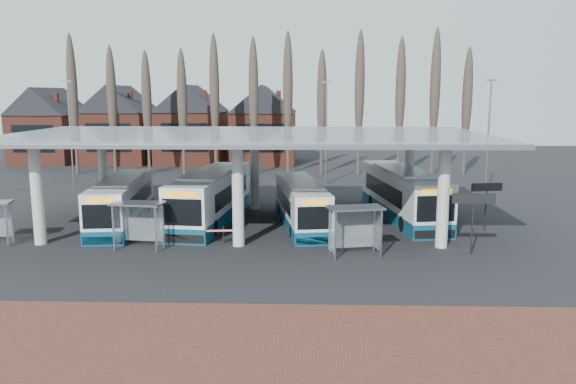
{
  "coord_description": "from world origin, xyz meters",
  "views": [
    {
      "loc": [
        3.97,
        -29.86,
        8.91
      ],
      "look_at": [
        2.81,
        7.0,
        2.48
      ],
      "focal_mm": 35.0,
      "sensor_mm": 36.0,
      "label": 1
    }
  ],
  "objects_px": {
    "bus_0": "(122,202)",
    "bus_3": "(402,195)",
    "bus_1": "(212,198)",
    "shelter_1": "(139,215)",
    "shelter_2": "(355,220)",
    "bus_2": "(301,204)"
  },
  "relations": [
    {
      "from": "bus_3",
      "to": "shelter_2",
      "type": "bearing_deg",
      "value": -121.78
    },
    {
      "from": "bus_3",
      "to": "shelter_1",
      "type": "distance_m",
      "value": 18.91
    },
    {
      "from": "bus_0",
      "to": "bus_3",
      "type": "height_order",
      "value": "bus_3"
    },
    {
      "from": "bus_3",
      "to": "shelter_2",
      "type": "relative_size",
      "value": 4.06
    },
    {
      "from": "shelter_1",
      "to": "bus_0",
      "type": "bearing_deg",
      "value": 122.69
    },
    {
      "from": "bus_0",
      "to": "bus_2",
      "type": "xyz_separation_m",
      "value": [
        12.4,
        0.09,
        -0.08
      ]
    },
    {
      "from": "bus_0",
      "to": "shelter_1",
      "type": "distance_m",
      "value": 6.91
    },
    {
      "from": "bus_0",
      "to": "shelter_1",
      "type": "bearing_deg",
      "value": -70.37
    },
    {
      "from": "bus_1",
      "to": "shelter_2",
      "type": "bearing_deg",
      "value": -35.8
    },
    {
      "from": "bus_0",
      "to": "bus_1",
      "type": "distance_m",
      "value": 6.16
    },
    {
      "from": "bus_2",
      "to": "bus_0",
      "type": "bearing_deg",
      "value": 171.51
    },
    {
      "from": "bus_2",
      "to": "shelter_1",
      "type": "xyz_separation_m",
      "value": [
        -9.37,
        -6.28,
        0.55
      ]
    },
    {
      "from": "bus_0",
      "to": "bus_3",
      "type": "bearing_deg",
      "value": 1.03
    },
    {
      "from": "bus_2",
      "to": "shelter_2",
      "type": "xyz_separation_m",
      "value": [
        3.05,
        -7.4,
        0.59
      ]
    },
    {
      "from": "bus_3",
      "to": "shelter_2",
      "type": "height_order",
      "value": "bus_3"
    },
    {
      "from": "bus_1",
      "to": "shelter_2",
      "type": "xyz_separation_m",
      "value": [
        9.38,
        -8.37,
        0.34
      ]
    },
    {
      "from": "shelter_1",
      "to": "shelter_2",
      "type": "xyz_separation_m",
      "value": [
        12.42,
        -1.12,
        0.04
      ]
    },
    {
      "from": "bus_1",
      "to": "bus_3",
      "type": "distance_m",
      "value": 13.79
    },
    {
      "from": "bus_2",
      "to": "bus_3",
      "type": "xyz_separation_m",
      "value": [
        7.37,
        2.51,
        0.25
      ]
    },
    {
      "from": "shelter_1",
      "to": "shelter_2",
      "type": "bearing_deg",
      "value": 1.46
    },
    {
      "from": "shelter_1",
      "to": "shelter_2",
      "type": "height_order",
      "value": "shelter_2"
    },
    {
      "from": "shelter_1",
      "to": "bus_1",
      "type": "bearing_deg",
      "value": 73.86
    }
  ]
}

